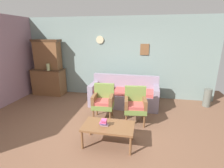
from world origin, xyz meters
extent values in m
plane|color=brown|center=(0.00, 0.00, 0.00)|extent=(7.68, 7.68, 0.00)
cube|color=gray|center=(0.00, 2.63, 1.35)|extent=(6.40, 0.06, 2.70)
cube|color=brown|center=(0.90, 2.58, 1.65)|extent=(0.28, 0.02, 0.36)
cylinder|color=beige|center=(-0.60, 2.58, 1.95)|extent=(0.26, 0.03, 0.26)
cube|color=brown|center=(-2.46, 2.25, 0.45)|extent=(1.10, 0.52, 0.90)
cube|color=#462D1B|center=(-2.46, 2.25, 0.92)|extent=(1.16, 0.55, 0.03)
cube|color=brown|center=(-2.46, 2.33, 1.41)|extent=(0.90, 0.36, 0.95)
cube|color=#462D1B|center=(-2.46, 2.33, 1.92)|extent=(0.99, 0.38, 0.08)
cylinder|color=tan|center=(-2.32, 2.07, 1.05)|extent=(0.12, 0.12, 0.23)
cube|color=gray|center=(0.35, 1.72, 0.21)|extent=(2.08, 0.85, 0.42)
cube|color=gray|center=(0.36, 2.04, 0.66)|extent=(2.06, 0.21, 0.48)
cube|color=gray|center=(1.30, 1.70, 0.54)|extent=(0.18, 0.80, 0.24)
cube|color=gray|center=(-0.60, 1.74, 0.54)|extent=(0.18, 0.80, 0.24)
cube|color=#B74C47|center=(0.96, 1.67, 0.47)|extent=(0.56, 0.57, 0.10)
cube|color=#B74C47|center=(0.35, 1.68, 0.47)|extent=(0.56, 0.57, 0.10)
cube|color=#B74C47|center=(-0.25, 1.70, 0.47)|extent=(0.56, 0.57, 0.10)
cube|color=olive|center=(-0.06, 0.76, 0.38)|extent=(0.55, 0.51, 0.12)
cube|color=#B74C47|center=(-0.05, 0.74, 0.47)|extent=(0.46, 0.43, 0.10)
cube|color=olive|center=(-0.07, 0.96, 0.67)|extent=(0.52, 0.13, 0.46)
cube|color=brown|center=(0.16, 0.77, 0.55)|extent=(0.11, 0.48, 0.22)
cube|color=brown|center=(-0.28, 0.75, 0.55)|extent=(0.11, 0.48, 0.22)
cylinder|color=brown|center=(0.16, 0.58, 0.16)|extent=(0.04, 0.04, 0.32)
cylinder|color=brown|center=(-0.26, 0.56, 0.16)|extent=(0.04, 0.04, 0.32)
cylinder|color=brown|center=(0.14, 0.96, 0.16)|extent=(0.04, 0.04, 0.32)
cylinder|color=brown|center=(-0.28, 0.94, 0.16)|extent=(0.04, 0.04, 0.32)
cube|color=olive|center=(0.77, 0.68, 0.38)|extent=(0.57, 0.54, 0.12)
cube|color=#B74C47|center=(0.77, 0.66, 0.47)|extent=(0.49, 0.46, 0.10)
cube|color=olive|center=(0.74, 0.88, 0.67)|extent=(0.53, 0.16, 0.46)
cube|color=brown|center=(0.99, 0.71, 0.55)|extent=(0.14, 0.49, 0.22)
cube|color=brown|center=(0.55, 0.66, 0.55)|extent=(0.14, 0.49, 0.22)
cylinder|color=brown|center=(1.00, 0.52, 0.16)|extent=(0.04, 0.04, 0.32)
cylinder|color=brown|center=(0.58, 0.47, 0.16)|extent=(0.04, 0.04, 0.32)
cylinder|color=brown|center=(0.95, 0.90, 0.16)|extent=(0.04, 0.04, 0.32)
cylinder|color=brown|center=(0.54, 0.85, 0.16)|extent=(0.04, 0.04, 0.32)
cube|color=brown|center=(0.31, -0.26, 0.40)|extent=(1.00, 0.56, 0.04)
cylinder|color=brown|center=(-0.15, -0.02, 0.19)|extent=(0.04, 0.04, 0.38)
cylinder|color=brown|center=(0.77, -0.02, 0.19)|extent=(0.04, 0.04, 0.38)
cylinder|color=brown|center=(-0.15, -0.50, 0.19)|extent=(0.04, 0.04, 0.38)
cylinder|color=brown|center=(0.77, -0.50, 0.19)|extent=(0.04, 0.04, 0.38)
cube|color=gray|center=(0.24, -0.28, 0.43)|extent=(0.16, 0.08, 0.02)
cube|color=#8C4899|center=(0.22, -0.27, 0.46)|extent=(0.12, 0.07, 0.02)
cube|color=#6C599D|center=(0.21, -0.30, 0.48)|extent=(0.13, 0.08, 0.02)
cube|color=#C05186|center=(0.21, -0.30, 0.50)|extent=(0.13, 0.10, 0.02)
cube|color=#E05A80|center=(0.22, -0.29, 0.52)|extent=(0.11, 0.08, 0.03)
cube|color=#E44F8B|center=(0.23, -0.30, 0.55)|extent=(0.10, 0.09, 0.03)
cylinder|color=#5E6158|center=(2.85, 2.15, 0.28)|extent=(0.22, 0.22, 0.56)
camera|label=1|loc=(0.95, -3.12, 2.12)|focal=27.11mm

